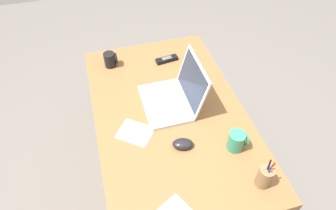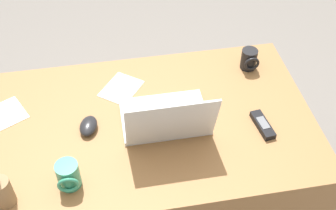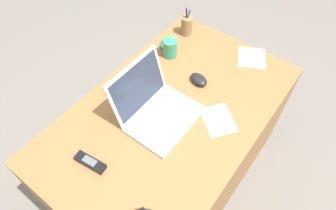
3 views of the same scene
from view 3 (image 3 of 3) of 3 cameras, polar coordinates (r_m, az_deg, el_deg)
ground_plane at (r=2.05m, az=0.53°, el=-13.13°), size 6.00×6.00×0.00m
desk at (r=1.73m, az=0.62°, el=-8.16°), size 1.31×0.80×0.71m
laptop at (r=1.37m, az=-2.33°, el=-0.62°), size 0.34×0.31×0.25m
computer_mouse at (r=1.54m, az=5.80°, el=4.97°), size 0.09×0.12×0.04m
coffee_mug_tall at (r=1.66m, az=0.27°, el=10.96°), size 0.08×0.09×0.10m
cordless_phone at (r=1.31m, az=-14.73°, el=-10.60°), size 0.06×0.15×0.03m
pen_holder at (r=1.81m, az=3.60°, el=15.00°), size 0.07×0.07×0.17m
paper_note_near_laptop at (r=1.42m, az=9.64°, el=-2.85°), size 0.21×0.22×0.00m
paper_note_left at (r=1.74m, az=15.81°, el=8.78°), size 0.21×0.21×0.00m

